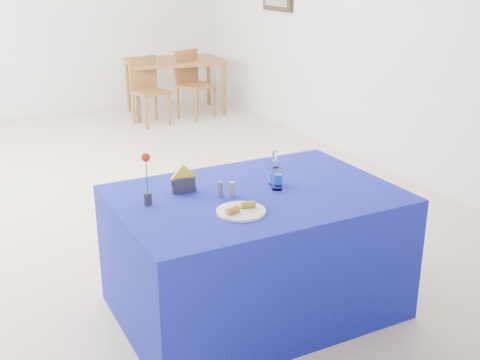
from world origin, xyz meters
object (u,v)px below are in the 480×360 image
blue_table (255,252)px  water_bottle (274,173)px  plate (241,211)px  oak_table (175,65)px  chair_bg_left (147,86)px  chair_bg_right (192,79)px

blue_table → water_bottle: size_ratio=7.44×
plate → blue_table: 0.49m
oak_table → chair_bg_left: (-0.54, -0.38, -0.17)m
chair_bg_left → blue_table: bearing=-111.8°
plate → oak_table: (1.69, 5.21, -0.09)m
water_bottle → chair_bg_right: bearing=72.8°
plate → chair_bg_left: chair_bg_left is taller
oak_table → blue_table: bearing=-106.5°
plate → oak_table: plate is taller
plate → chair_bg_right: bearing=69.8°
blue_table → oak_table: 5.21m
water_bottle → oak_table: (1.31, 4.91, -0.15)m
plate → oak_table: 5.47m
water_bottle → chair_bg_right: 4.80m
blue_table → water_bottle: bearing=24.6°
plate → chair_bg_left: 4.97m
blue_table → oak_table: bearing=73.5°
oak_table → chair_bg_right: 0.38m
water_bottle → chair_bg_right: water_bottle is taller
plate → water_bottle: 0.49m
blue_table → plate: bearing=-133.6°
chair_bg_left → chair_bg_right: bearing=-6.6°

